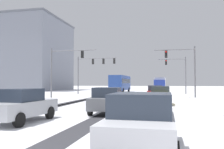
{
  "coord_description": "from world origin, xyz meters",
  "views": [
    {
      "loc": [
        5.23,
        -4.58,
        1.89
      ],
      "look_at": [
        0.0,
        19.55,
        2.8
      ],
      "focal_mm": 37.66,
      "sensor_mm": 36.0,
      "label": 1
    }
  ],
  "objects_px": {
    "traffic_signal_near_right": "(184,63)",
    "car_white_fifth": "(142,122)",
    "car_grey_third": "(108,100)",
    "box_truck_delivery": "(160,84)",
    "traffic_signal_near_left": "(64,64)",
    "bus_oncoming": "(120,83)",
    "traffic_signal_far_right": "(178,69)",
    "car_red_lead": "(155,92)",
    "office_building_far_left_block": "(23,55)",
    "car_silver_fourth": "(21,105)",
    "traffic_signal_far_left": "(93,66)",
    "car_yellow_cab_second": "(160,95)"
  },
  "relations": [
    {
      "from": "traffic_signal_far_right",
      "to": "car_white_fifth",
      "type": "xyz_separation_m",
      "value": [
        -3.2,
        -35.93,
        -3.53
      ]
    },
    {
      "from": "car_red_lead",
      "to": "car_grey_third",
      "type": "relative_size",
      "value": 0.99
    },
    {
      "from": "traffic_signal_far_right",
      "to": "car_silver_fourth",
      "type": "relative_size",
      "value": 1.55
    },
    {
      "from": "traffic_signal_far_left",
      "to": "car_white_fifth",
      "type": "relative_size",
      "value": 1.68
    },
    {
      "from": "traffic_signal_near_left",
      "to": "car_red_lead",
      "type": "bearing_deg",
      "value": -3.0
    },
    {
      "from": "traffic_signal_far_left",
      "to": "car_red_lead",
      "type": "bearing_deg",
      "value": -44.38
    },
    {
      "from": "traffic_signal_near_right",
      "to": "car_white_fifth",
      "type": "height_order",
      "value": "traffic_signal_near_right"
    },
    {
      "from": "car_silver_fourth",
      "to": "bus_oncoming",
      "type": "bearing_deg",
      "value": 92.62
    },
    {
      "from": "traffic_signal_far_left",
      "to": "car_white_fifth",
      "type": "height_order",
      "value": "traffic_signal_far_left"
    },
    {
      "from": "car_yellow_cab_second",
      "to": "office_building_far_left_block",
      "type": "xyz_separation_m",
      "value": [
        -37.03,
        35.55,
        8.64
      ]
    },
    {
      "from": "car_silver_fourth",
      "to": "car_white_fifth",
      "type": "distance_m",
      "value": 7.24
    },
    {
      "from": "car_grey_third",
      "to": "car_silver_fourth",
      "type": "relative_size",
      "value": 1.0
    },
    {
      "from": "traffic_signal_near_left",
      "to": "box_truck_delivery",
      "type": "xyz_separation_m",
      "value": [
        12.09,
        20.83,
        -2.81
      ]
    },
    {
      "from": "traffic_signal_near_left",
      "to": "bus_oncoming",
      "type": "distance_m",
      "value": 19.36
    },
    {
      "from": "car_white_fifth",
      "to": "car_silver_fourth",
      "type": "bearing_deg",
      "value": 148.92
    },
    {
      "from": "traffic_signal_near_left",
      "to": "car_silver_fourth",
      "type": "xyz_separation_m",
      "value": [
        5.87,
        -18.19,
        -3.62
      ]
    },
    {
      "from": "car_white_fifth",
      "to": "bus_oncoming",
      "type": "distance_m",
      "value": 41.44
    },
    {
      "from": "traffic_signal_far_left",
      "to": "bus_oncoming",
      "type": "height_order",
      "value": "traffic_signal_far_left"
    },
    {
      "from": "traffic_signal_far_right",
      "to": "car_grey_third",
      "type": "relative_size",
      "value": 1.56
    },
    {
      "from": "car_red_lead",
      "to": "car_grey_third",
      "type": "height_order",
      "value": "same"
    },
    {
      "from": "traffic_signal_near_left",
      "to": "car_white_fifth",
      "type": "distance_m",
      "value": 25.29
    },
    {
      "from": "car_red_lead",
      "to": "car_yellow_cab_second",
      "type": "bearing_deg",
      "value": -84.09
    },
    {
      "from": "car_white_fifth",
      "to": "car_grey_third",
      "type": "bearing_deg",
      "value": 109.87
    },
    {
      "from": "car_yellow_cab_second",
      "to": "car_silver_fourth",
      "type": "height_order",
      "value": "same"
    },
    {
      "from": "car_grey_third",
      "to": "car_red_lead",
      "type": "bearing_deg",
      "value": 79.31
    },
    {
      "from": "car_grey_third",
      "to": "box_truck_delivery",
      "type": "bearing_deg",
      "value": 85.28
    },
    {
      "from": "car_silver_fourth",
      "to": "car_grey_third",
      "type": "bearing_deg",
      "value": 51.27
    },
    {
      "from": "car_grey_third",
      "to": "traffic_signal_far_left",
      "type": "bearing_deg",
      "value": 108.89
    },
    {
      "from": "traffic_signal_near_left",
      "to": "traffic_signal_far_left",
      "type": "bearing_deg",
      "value": 83.94
    },
    {
      "from": "traffic_signal_near_left",
      "to": "bus_oncoming",
      "type": "relative_size",
      "value": 0.59
    },
    {
      "from": "car_red_lead",
      "to": "car_white_fifth",
      "type": "relative_size",
      "value": 1.0
    },
    {
      "from": "bus_oncoming",
      "to": "car_yellow_cab_second",
      "type": "bearing_deg",
      "value": -72.18
    },
    {
      "from": "car_red_lead",
      "to": "bus_oncoming",
      "type": "bearing_deg",
      "value": 111.35
    },
    {
      "from": "bus_oncoming",
      "to": "traffic_signal_far_right",
      "type": "bearing_deg",
      "value": -23.1
    },
    {
      "from": "traffic_signal_far_left",
      "to": "traffic_signal_near_left",
      "type": "height_order",
      "value": "same"
    },
    {
      "from": "bus_oncoming",
      "to": "car_silver_fourth",
      "type": "bearing_deg",
      "value": -87.38
    },
    {
      "from": "car_silver_fourth",
      "to": "office_building_far_left_block",
      "type": "relative_size",
      "value": 0.19
    },
    {
      "from": "traffic_signal_far_right",
      "to": "car_red_lead",
      "type": "distance_m",
      "value": 15.45
    },
    {
      "from": "car_white_fifth",
      "to": "office_building_far_left_block",
      "type": "relative_size",
      "value": 0.19
    },
    {
      "from": "traffic_signal_near_left",
      "to": "car_white_fifth",
      "type": "height_order",
      "value": "traffic_signal_near_left"
    },
    {
      "from": "traffic_signal_near_right",
      "to": "traffic_signal_far_right",
      "type": "height_order",
      "value": "same"
    },
    {
      "from": "traffic_signal_far_right",
      "to": "car_white_fifth",
      "type": "relative_size",
      "value": 1.57
    },
    {
      "from": "office_building_far_left_block",
      "to": "car_yellow_cab_second",
      "type": "bearing_deg",
      "value": -43.83
    },
    {
      "from": "car_silver_fourth",
      "to": "car_red_lead",
      "type": "bearing_deg",
      "value": 71.52
    },
    {
      "from": "box_truck_delivery",
      "to": "office_building_far_left_block",
      "type": "xyz_separation_m",
      "value": [
        -36.74,
        7.96,
        7.82
      ]
    },
    {
      "from": "traffic_signal_near_left",
      "to": "traffic_signal_far_right",
      "type": "bearing_deg",
      "value": 42.52
    },
    {
      "from": "car_yellow_cab_second",
      "to": "car_white_fifth",
      "type": "xyz_separation_m",
      "value": [
        -0.31,
        -15.16,
        0.0
      ]
    },
    {
      "from": "car_red_lead",
      "to": "office_building_far_left_block",
      "type": "bearing_deg",
      "value": 141.07
    },
    {
      "from": "traffic_signal_near_right",
      "to": "car_silver_fourth",
      "type": "distance_m",
      "value": 22.52
    },
    {
      "from": "traffic_signal_near_right",
      "to": "traffic_signal_near_left",
      "type": "distance_m",
      "value": 15.34
    }
  ]
}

